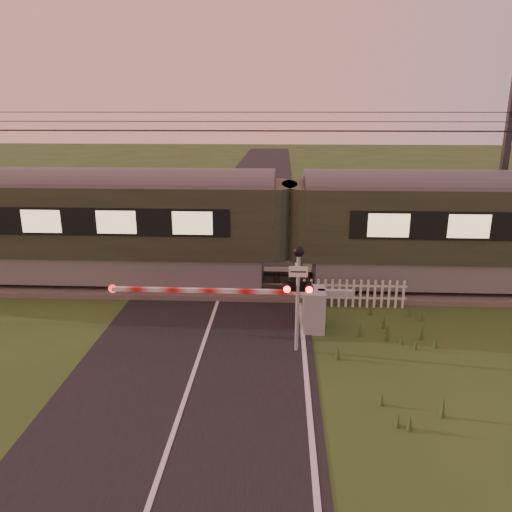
# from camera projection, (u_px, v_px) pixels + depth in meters

# --- Properties ---
(ground) EXTENTS (160.00, 160.00, 0.00)m
(ground) POSITION_uv_depth(u_px,v_px,m) (193.00, 376.00, 12.09)
(ground) COLOR #2B461B
(ground) RESTS_ON ground
(road) EXTENTS (6.00, 140.00, 0.03)m
(road) POSITION_uv_depth(u_px,v_px,m) (192.00, 381.00, 11.87)
(road) COLOR black
(road) RESTS_ON ground
(track_bed) EXTENTS (140.00, 3.40, 0.39)m
(track_bed) POSITION_uv_depth(u_px,v_px,m) (223.00, 283.00, 18.29)
(track_bed) COLOR #47423D
(track_bed) RESTS_ON ground
(overhead_wires) EXTENTS (120.00, 0.62, 0.62)m
(overhead_wires) POSITION_uv_depth(u_px,v_px,m) (220.00, 124.00, 16.68)
(overhead_wires) COLOR black
(overhead_wires) RESTS_ON ground
(train) EXTENTS (41.87, 2.89, 3.90)m
(train) POSITION_uv_depth(u_px,v_px,m) (289.00, 226.00, 17.55)
(train) COLOR slate
(train) RESTS_ON ground
(boom_gate) EXTENTS (7.14, 0.95, 1.26)m
(boom_gate) POSITION_uv_depth(u_px,v_px,m) (303.00, 307.00, 14.49)
(boom_gate) COLOR gray
(boom_gate) RESTS_ON ground
(crossing_signal) EXTENTS (0.74, 0.33, 2.90)m
(crossing_signal) POSITION_uv_depth(u_px,v_px,m) (298.00, 280.00, 12.79)
(crossing_signal) COLOR gray
(crossing_signal) RESTS_ON ground
(picket_fence) EXTENTS (3.43, 0.08, 0.93)m
(picket_fence) POSITION_uv_depth(u_px,v_px,m) (353.00, 293.00, 16.14)
(picket_fence) COLOR silver
(picket_fence) RESTS_ON ground
(catenary_mast) EXTENTS (0.24, 2.47, 7.58)m
(catenary_mast) POSITION_uv_depth(u_px,v_px,m) (504.00, 172.00, 18.80)
(catenary_mast) COLOR #2D2D30
(catenary_mast) RESTS_ON ground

